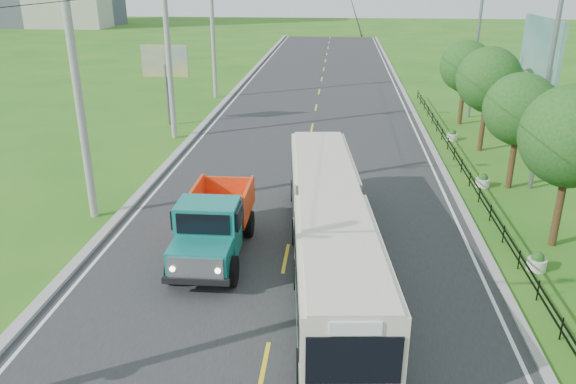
# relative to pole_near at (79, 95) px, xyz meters

# --- Properties ---
(ground) EXTENTS (240.00, 240.00, 0.00)m
(ground) POSITION_rel_pole_near_xyz_m (8.26, -9.00, -5.09)
(ground) COLOR #256818
(ground) RESTS_ON ground
(road) EXTENTS (14.00, 120.00, 0.02)m
(road) POSITION_rel_pole_near_xyz_m (8.26, 11.00, -5.08)
(road) COLOR #28282B
(road) RESTS_ON ground
(curb_left) EXTENTS (0.40, 120.00, 0.15)m
(curb_left) POSITION_rel_pole_near_xyz_m (1.06, 11.00, -5.02)
(curb_left) COLOR #9E9E99
(curb_left) RESTS_ON ground
(curb_right) EXTENTS (0.30, 120.00, 0.10)m
(curb_right) POSITION_rel_pole_near_xyz_m (15.41, 11.00, -5.04)
(curb_right) COLOR #9E9E99
(curb_right) RESTS_ON ground
(edge_line_left) EXTENTS (0.12, 120.00, 0.00)m
(edge_line_left) POSITION_rel_pole_near_xyz_m (1.61, 11.00, -5.07)
(edge_line_left) COLOR silver
(edge_line_left) RESTS_ON road
(edge_line_right) EXTENTS (0.12, 120.00, 0.00)m
(edge_line_right) POSITION_rel_pole_near_xyz_m (14.91, 11.00, -5.07)
(edge_line_right) COLOR silver
(edge_line_right) RESTS_ON road
(centre_dash) EXTENTS (0.12, 2.20, 0.00)m
(centre_dash) POSITION_rel_pole_near_xyz_m (8.26, -9.00, -5.07)
(centre_dash) COLOR yellow
(centre_dash) RESTS_ON road
(railing_right) EXTENTS (0.04, 40.00, 0.60)m
(railing_right) POSITION_rel_pole_near_xyz_m (16.26, 5.00, -4.79)
(railing_right) COLOR black
(railing_right) RESTS_ON ground
(pole_near) EXTENTS (3.51, 0.32, 10.00)m
(pole_near) POSITION_rel_pole_near_xyz_m (0.00, 0.00, 0.00)
(pole_near) COLOR gray
(pole_near) RESTS_ON ground
(pole_mid) EXTENTS (3.51, 0.32, 10.00)m
(pole_mid) POSITION_rel_pole_near_xyz_m (0.00, 12.00, 0.00)
(pole_mid) COLOR gray
(pole_mid) RESTS_ON ground
(pole_far) EXTENTS (3.51, 0.32, 10.00)m
(pole_far) POSITION_rel_pole_near_xyz_m (0.00, 24.00, 0.00)
(pole_far) COLOR gray
(pole_far) RESTS_ON ground
(tree_third) EXTENTS (3.60, 3.62, 6.00)m
(tree_third) POSITION_rel_pole_near_xyz_m (18.12, -0.86, -1.11)
(tree_third) COLOR #382314
(tree_third) RESTS_ON ground
(tree_fourth) EXTENTS (3.24, 3.31, 5.40)m
(tree_fourth) POSITION_rel_pole_near_xyz_m (18.12, 5.14, -1.51)
(tree_fourth) COLOR #382314
(tree_fourth) RESTS_ON ground
(tree_fifth) EXTENTS (3.48, 3.52, 5.80)m
(tree_fifth) POSITION_rel_pole_near_xyz_m (18.12, 11.14, -1.24)
(tree_fifth) COLOR #382314
(tree_fifth) RESTS_ON ground
(tree_back) EXTENTS (3.30, 3.36, 5.50)m
(tree_back) POSITION_rel_pole_near_xyz_m (18.12, 17.14, -1.44)
(tree_back) COLOR #382314
(tree_back) RESTS_ON ground
(streetlight_mid) EXTENTS (3.02, 0.20, 9.07)m
(streetlight_mid) POSITION_rel_pole_near_xyz_m (18.90, 5.00, -0.19)
(streetlight_mid) COLOR slate
(streetlight_mid) RESTS_ON ground
(streetlight_far) EXTENTS (3.02, 0.20, 9.07)m
(streetlight_far) POSITION_rel_pole_near_xyz_m (18.90, 19.00, -0.19)
(streetlight_far) COLOR slate
(streetlight_far) RESTS_ON ground
(planter_near) EXTENTS (0.64, 0.64, 0.67)m
(planter_near) POSITION_rel_pole_near_xyz_m (16.86, -3.00, -4.81)
(planter_near) COLOR silver
(planter_near) RESTS_ON ground
(planter_mid) EXTENTS (0.64, 0.64, 0.67)m
(planter_mid) POSITION_rel_pole_near_xyz_m (16.86, 5.00, -4.81)
(planter_mid) COLOR silver
(planter_mid) RESTS_ON ground
(planter_far) EXTENTS (0.64, 0.64, 0.67)m
(planter_far) POSITION_rel_pole_near_xyz_m (16.86, 13.00, -4.81)
(planter_far) COLOR silver
(planter_far) RESTS_ON ground
(billboard_left) EXTENTS (3.00, 0.20, 5.20)m
(billboard_left) POSITION_rel_pole_near_xyz_m (-1.24, 15.00, -1.23)
(billboard_left) COLOR slate
(billboard_left) RESTS_ON ground
(billboard_right) EXTENTS (0.24, 6.00, 7.30)m
(billboard_right) POSITION_rel_pole_near_xyz_m (20.56, 11.00, 0.25)
(billboard_right) COLOR slate
(billboard_right) RESTS_ON ground
(bus) EXTENTS (3.71, 14.56, 2.78)m
(bus) POSITION_rel_pole_near_xyz_m (9.76, -3.51, -3.42)
(bus) COLOR #2D7241
(bus) RESTS_ON ground
(dump_truck) EXTENTS (2.30, 5.72, 2.39)m
(dump_truck) POSITION_rel_pole_near_xyz_m (5.72, -3.00, -3.74)
(dump_truck) COLOR #137770
(dump_truck) RESTS_ON ground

